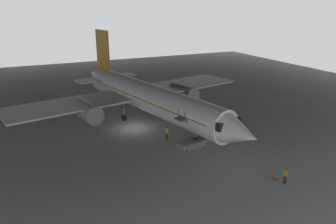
% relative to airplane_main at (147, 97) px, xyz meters
% --- Properties ---
extents(ground_plane, '(110.00, 110.00, 0.00)m').
position_rel_airplane_main_xyz_m(ground_plane, '(-2.74, -1.96, -3.47)').
color(ground_plane, gray).
extents(airplane_main, '(36.04, 36.81, 11.56)m').
position_rel_airplane_main_xyz_m(airplane_main, '(0.00, 0.00, 0.00)').
color(airplane_main, white).
rests_on(airplane_main, ground_plane).
extents(boarding_stairs, '(4.41, 2.24, 4.68)m').
position_rel_airplane_main_xyz_m(boarding_stairs, '(1.46, -10.16, -2.74)').
color(boarding_stairs, slate).
rests_on(boarding_stairs, ground_plane).
extents(crew_worker_near_nose, '(0.24, 0.55, 1.63)m').
position_rel_airplane_main_xyz_m(crew_worker_near_nose, '(4.96, -20.99, -2.54)').
color(crew_worker_near_nose, '#232838').
rests_on(crew_worker_near_nose, ground_plane).
extents(crew_worker_by_stairs, '(0.26, 0.55, 1.75)m').
position_rel_airplane_main_xyz_m(crew_worker_by_stairs, '(-0.36, -7.14, -2.46)').
color(crew_worker_by_stairs, '#232838').
rests_on(crew_worker_by_stairs, ground_plane).
extents(traffic_cone_orange, '(0.36, 0.36, 0.60)m').
position_rel_airplane_main_xyz_m(traffic_cone_orange, '(4.80, -19.94, -3.18)').
color(traffic_cone_orange, black).
rests_on(traffic_cone_orange, ground_plane).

